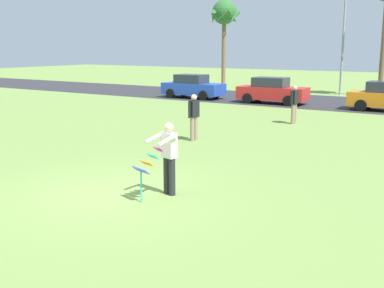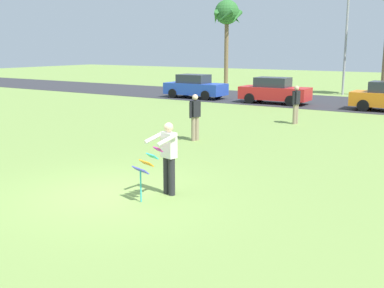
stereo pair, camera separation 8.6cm
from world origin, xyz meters
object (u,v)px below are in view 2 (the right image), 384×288
Objects in this scene: person_kite_flyer at (168,156)px; palm_tree_left_near at (227,16)px; parked_car_blue at (195,87)px; kite_held at (146,165)px; person_walker_far at (296,103)px; streetlight_pole at (347,39)px; parked_car_red at (274,91)px; person_walker_near at (195,116)px.

person_kite_flyer is 0.23× the size of palm_tree_left_near.
parked_car_blue is 0.57× the size of palm_tree_left_near.
person_walker_far reaches higher than kite_held.
streetlight_pole is 4.05× the size of person_walker_far.
parked_car_blue and parked_car_red have the same top height.
person_kite_flyer is at bearing -62.99° from person_walker_near.
person_walker_far is at bearing -52.73° from palm_tree_left_near.
person_walker_far is (-1.27, 11.66, -0.02)m from person_kite_flyer.
person_kite_flyer is 0.41× the size of parked_car_red.
person_kite_flyer and person_walker_near have the same top height.
streetlight_pole is (2.08, 7.73, 3.22)m from parked_car_red.
kite_held is at bearing -75.14° from parked_car_red.
palm_tree_left_near is (-8.99, 10.23, 5.31)m from parked_car_red.
streetlight_pole reaches higher than person_walker_near.
person_walker_near is at bearing 117.01° from person_kite_flyer.
person_kite_flyer is at bearing -74.21° from parked_car_red.
palm_tree_left_near is at bearing 115.63° from kite_held.
kite_held is 27.14m from streetlight_pole.
person_kite_flyer is 19.15m from parked_car_red.
person_walker_near is 1.00× the size of person_walker_far.
palm_tree_left_near is 4.29× the size of person_walker_far.
person_kite_flyer is at bearing 76.74° from kite_held.
person_walker_near is (2.20, -12.52, 0.16)m from parked_car_red.
parked_car_blue is 11.97m from palm_tree_left_near.
parked_car_blue is at bearing 120.77° from person_kite_flyer.
person_walker_far is (3.94, -6.76, 0.16)m from parked_car_red.
person_kite_flyer is 6.63m from person_walker_near.
parked_car_blue is 2.43× the size of person_walker_near.
person_kite_flyer is 32.39m from palm_tree_left_near.
streetlight_pole reaches higher than kite_held.
parked_car_red is 12.71m from person_walker_near.
person_kite_flyer is 26.51m from streetlight_pole.
kite_held is (-0.15, -0.64, -0.12)m from person_kite_flyer.
person_walker_near is (-2.86, 6.54, 0.10)m from kite_held.
person_walker_near is (7.96, -12.52, 0.16)m from parked_car_blue.
person_walker_far is at bearing -59.80° from parked_car_red.
person_kite_flyer reaches higher than parked_car_red.
person_walker_near is at bearing -106.80° from person_walker_far.
person_walker_near is at bearing -80.04° from parked_car_red.
person_kite_flyer reaches higher than kite_held.
streetlight_pole is at bearing -12.72° from palm_tree_left_near.
parked_car_red is 0.61× the size of streetlight_pole.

